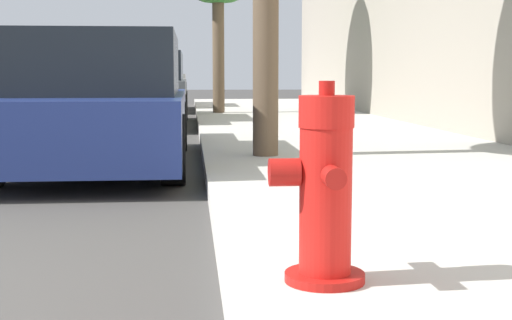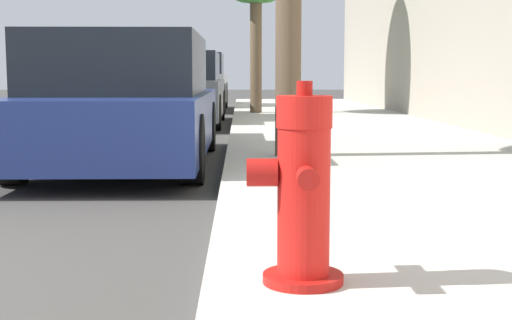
% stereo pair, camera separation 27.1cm
% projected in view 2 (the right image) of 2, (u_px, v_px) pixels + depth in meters
% --- Properties ---
extents(fire_hydrant, '(0.37, 0.39, 0.77)m').
position_uv_depth(fire_hydrant, '(302.00, 193.00, 2.68)').
color(fire_hydrant, '#A91511').
rests_on(fire_hydrant, sidewalk_slab).
extents(parked_car_near, '(1.72, 4.26, 1.32)m').
position_uv_depth(parked_car_near, '(125.00, 104.00, 7.24)').
color(parked_car_near, navy).
rests_on(parked_car_near, ground_plane).
extents(parked_car_mid, '(1.73, 4.20, 1.32)m').
position_uv_depth(parked_car_mid, '(175.00, 90.00, 12.99)').
color(parked_car_mid, '#4C5156').
rests_on(parked_car_mid, ground_plane).
extents(parked_car_far, '(1.85, 3.89, 1.45)m').
position_uv_depth(parked_car_far, '(190.00, 83.00, 18.19)').
color(parked_car_far, '#B7B7BC').
rests_on(parked_car_far, ground_plane).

